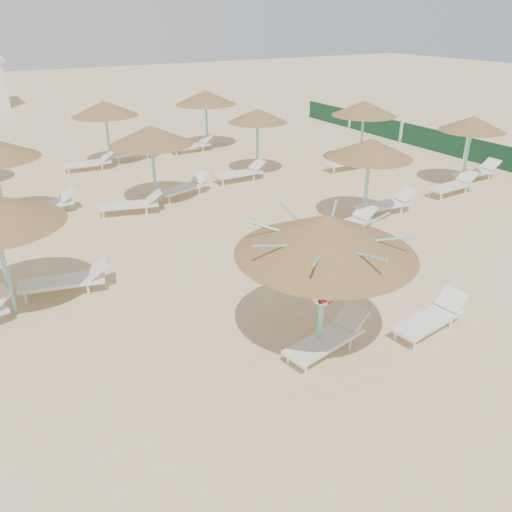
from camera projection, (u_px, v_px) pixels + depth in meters
ground at (326, 345)px, 9.90m from camera, size 120.00×120.00×0.00m
main_palapa at (326, 235)px, 8.56m from camera, size 3.20×3.20×2.87m
lounger_main_a at (329, 337)px, 9.56m from camera, size 1.94×0.89×0.68m
lounger_main_b at (432, 317)px, 10.21m from camera, size 1.91×0.79×0.67m
palapa_field at (187, 129)px, 17.41m from camera, size 20.49×14.27×2.72m
windbreak_fence at (433, 140)px, 23.76m from camera, size 0.08×19.84×1.10m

